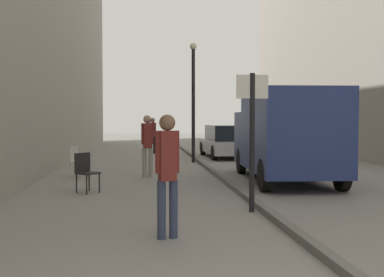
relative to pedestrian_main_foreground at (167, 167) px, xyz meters
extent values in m
plane|color=gray|center=(0.32, 7.97, -1.05)|extent=(80.00, 80.00, 0.00)
cube|color=#615F5B|center=(1.90, 7.97, -0.99)|extent=(0.16, 40.00, 0.12)
cylinder|color=#2D3851|center=(0.09, 0.02, -0.62)|extent=(0.13, 0.13, 0.85)
cylinder|color=#2D3851|center=(-0.09, -0.02, -0.62)|extent=(0.13, 0.13, 0.85)
cube|color=maroon|center=(0.00, 0.00, 0.17)|extent=(0.27, 0.24, 0.73)
cylinder|color=maroon|center=(0.13, 0.03, 0.22)|extent=(0.10, 0.10, 0.62)
cylinder|color=maroon|center=(-0.13, -0.03, 0.22)|extent=(0.10, 0.10, 0.62)
sphere|color=brown|center=(0.00, 0.00, 0.65)|extent=(0.24, 0.24, 0.24)
cylinder|color=gray|center=(-0.31, 7.14, -0.61)|extent=(0.13, 0.13, 0.87)
cylinder|color=gray|center=(-0.12, 7.16, -0.61)|extent=(0.13, 0.13, 0.87)
cube|color=maroon|center=(-0.21, 7.15, 0.19)|extent=(0.27, 0.23, 0.74)
cylinder|color=maroon|center=(-0.35, 7.14, 0.25)|extent=(0.10, 0.10, 0.63)
cylinder|color=maroon|center=(-0.08, 7.17, 0.25)|extent=(0.10, 0.10, 0.63)
sphere|color=#9E755B|center=(-0.21, 7.15, 0.69)|extent=(0.24, 0.24, 0.24)
cylinder|color=black|center=(0.06, 16.46, -0.63)|extent=(0.13, 0.13, 0.84)
cylinder|color=black|center=(0.23, 16.40, -0.63)|extent=(0.13, 0.13, 0.84)
cube|color=maroon|center=(0.15, 16.43, 0.15)|extent=(0.29, 0.26, 0.72)
cylinder|color=maroon|center=(0.03, 16.48, 0.20)|extent=(0.10, 0.10, 0.61)
cylinder|color=maroon|center=(0.27, 16.39, 0.20)|extent=(0.10, 0.10, 0.61)
sphere|color=brown|center=(0.15, 16.43, 0.62)|extent=(0.23, 0.23, 0.23)
cube|color=navy|center=(3.57, 5.18, 0.37)|extent=(2.31, 3.89, 2.16)
cube|color=navy|center=(3.72, 7.80, 0.10)|extent=(2.17, 1.59, 1.62)
cube|color=black|center=(3.76, 8.31, 0.46)|extent=(1.75, 0.15, 0.71)
cylinder|color=black|center=(2.77, 7.71, -0.65)|extent=(0.27, 0.81, 0.80)
cylinder|color=black|center=(4.66, 7.59, -0.65)|extent=(0.27, 0.81, 0.80)
cylinder|color=black|center=(2.55, 4.05, -0.65)|extent=(0.27, 0.81, 0.80)
cylinder|color=black|center=(4.44, 3.94, -0.65)|extent=(0.27, 0.81, 0.80)
cube|color=#B7B7BC|center=(3.40, 13.81, -0.55)|extent=(1.95, 4.26, 0.55)
cube|color=black|center=(3.40, 13.81, 0.06)|extent=(1.60, 2.57, 0.68)
cylinder|color=black|center=(2.53, 15.21, -0.73)|extent=(0.22, 0.65, 0.64)
cylinder|color=black|center=(4.17, 15.27, -0.73)|extent=(0.22, 0.65, 0.64)
cylinder|color=black|center=(2.64, 12.36, -0.73)|extent=(0.22, 0.65, 0.64)
cylinder|color=black|center=(4.27, 12.42, -0.73)|extent=(0.22, 0.65, 0.64)
cylinder|color=black|center=(1.68, 1.75, 0.25)|extent=(0.10, 0.10, 2.60)
cube|color=white|center=(1.68, 1.75, 1.30)|extent=(0.60, 0.04, 0.44)
cylinder|color=black|center=(1.66, 11.57, 1.20)|extent=(0.14, 0.14, 4.50)
sphere|color=beige|center=(1.66, 11.57, 3.57)|extent=(0.28, 0.28, 0.28)
cylinder|color=#B7B2A8|center=(-1.97, 7.23, -0.82)|extent=(0.04, 0.04, 0.45)
cylinder|color=#B7B2A8|center=(-2.14, 6.89, -0.82)|extent=(0.04, 0.04, 0.45)
cylinder|color=#B7B2A8|center=(-2.30, 7.40, -0.82)|extent=(0.04, 0.04, 0.45)
cylinder|color=#B7B2A8|center=(-2.47, 7.07, -0.82)|extent=(0.04, 0.04, 0.45)
cube|color=#B7B2A8|center=(-2.22, 7.15, -0.58)|extent=(0.59, 0.59, 0.04)
cube|color=#B7B2A8|center=(-2.40, 7.24, -0.33)|extent=(0.24, 0.41, 0.45)
cylinder|color=black|center=(-1.38, 4.34, -0.82)|extent=(0.04, 0.04, 0.45)
cylinder|color=black|center=(-1.65, 4.07, -0.82)|extent=(0.04, 0.04, 0.45)
cylinder|color=black|center=(-1.65, 4.60, -0.82)|extent=(0.04, 0.04, 0.45)
cylinder|color=black|center=(-1.91, 4.33, -0.82)|extent=(0.04, 0.04, 0.45)
cube|color=black|center=(-1.65, 4.34, -0.58)|extent=(0.62, 0.62, 0.04)
cube|color=black|center=(-1.79, 4.48, -0.33)|extent=(0.34, 0.34, 0.45)
camera|label=1|loc=(-0.36, -6.65, 0.71)|focal=42.97mm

